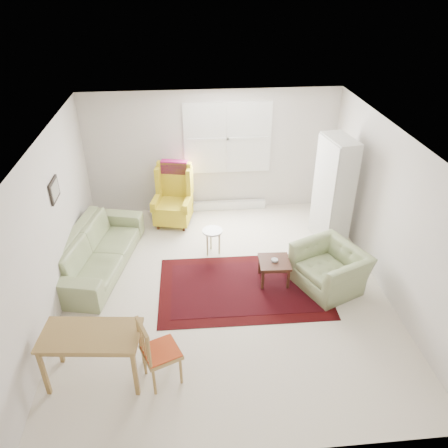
{
  "coord_description": "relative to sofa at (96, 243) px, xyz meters",
  "views": [
    {
      "loc": [
        -0.54,
        -5.44,
        4.5
      ],
      "look_at": [
        0.0,
        0.3,
        1.05
      ],
      "focal_mm": 35.0,
      "sensor_mm": 36.0,
      "label": 1
    }
  ],
  "objects": [
    {
      "name": "room",
      "position": [
        2.12,
        -0.61,
        0.78
      ],
      "size": [
        5.04,
        5.54,
        2.51
      ],
      "color": "beige",
      "rests_on": "ground"
    },
    {
      "name": "rug",
      "position": [
        2.39,
        -0.8,
        -0.46
      ],
      "size": [
        2.72,
        1.77,
        0.03
      ],
      "primitive_type": null,
      "rotation": [
        0.0,
        0.0,
        -0.02
      ],
      "color": "black",
      "rests_on": "ground"
    },
    {
      "name": "sofa",
      "position": [
        0.0,
        0.0,
        0.0
      ],
      "size": [
        1.41,
        2.5,
        0.95
      ],
      "primitive_type": "imported",
      "rotation": [
        0.0,
        0.0,
        1.35
      ],
      "color": "gray",
      "rests_on": "ground"
    },
    {
      "name": "armchair",
      "position": [
        3.76,
        -0.86,
        -0.07
      ],
      "size": [
        1.26,
        1.32,
        0.81
      ],
      "primitive_type": "imported",
      "rotation": [
        0.0,
        0.0,
        -1.15
      ],
      "color": "gray",
      "rests_on": "ground"
    },
    {
      "name": "wingback_chair",
      "position": [
        1.26,
        1.35,
        0.14
      ],
      "size": [
        0.85,
        0.88,
        1.22
      ],
      "primitive_type": null,
      "rotation": [
        0.0,
        0.0,
        -0.22
      ],
      "color": "gold",
      "rests_on": "ground"
    },
    {
      "name": "coffee_table",
      "position": [
        2.9,
        -0.67,
        -0.28
      ],
      "size": [
        0.51,
        0.51,
        0.4
      ],
      "primitive_type": null,
      "rotation": [
        0.0,
        0.0,
        -0.05
      ],
      "color": "#3B1C12",
      "rests_on": "ground"
    },
    {
      "name": "stool",
      "position": [
        1.97,
        0.24,
        -0.24
      ],
      "size": [
        0.46,
        0.46,
        0.48
      ],
      "primitive_type": null,
      "rotation": [
        0.0,
        0.0,
        -0.36
      ],
      "color": "white",
      "rests_on": "ground"
    },
    {
      "name": "cabinet",
      "position": [
        4.18,
        0.53,
        0.52
      ],
      "size": [
        0.54,
        0.85,
        1.99
      ],
      "primitive_type": null,
      "rotation": [
        0.0,
        0.0,
        0.16
      ],
      "color": "silver",
      "rests_on": "ground"
    },
    {
      "name": "desk",
      "position": [
        0.34,
        -2.38,
        -0.1
      ],
      "size": [
        1.23,
        0.71,
        0.75
      ],
      "primitive_type": null,
      "rotation": [
        0.0,
        0.0,
        -0.1
      ],
      "color": "olive",
      "rests_on": "ground"
    },
    {
      "name": "desk_chair",
      "position": [
        1.15,
        -2.48,
        0.01
      ],
      "size": [
        0.56,
        0.56,
        0.97
      ],
      "primitive_type": null,
      "rotation": [
        0.0,
        0.0,
        1.97
      ],
      "color": "olive",
      "rests_on": "ground"
    }
  ]
}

